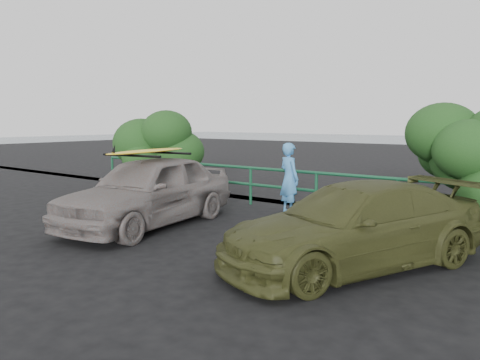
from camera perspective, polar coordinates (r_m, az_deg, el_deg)
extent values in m
plane|color=black|center=(8.56, -13.41, -8.33)|extent=(80.00, 80.00, 0.00)
imported|color=slate|center=(10.32, -11.09, -1.26)|extent=(2.43, 4.72, 1.53)
imported|color=#3B3D1B|center=(7.50, 13.77, -5.43)|extent=(3.54, 4.84, 1.30)
imported|color=#438BCB|center=(11.46, 6.02, 0.19)|extent=(0.75, 0.64, 1.74)
ellipsoid|color=yellow|center=(10.23, -11.20, 3.48)|extent=(0.84, 2.45, 0.07)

